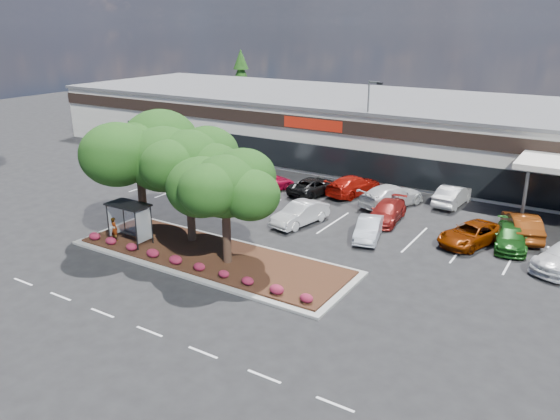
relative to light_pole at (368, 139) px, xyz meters
The scene contains 27 objects.
ground 24.67m from the light_pole, 88.18° to the right, with size 160.00×160.00×0.00m, color black.
retail_store 9.63m from the light_pole, 84.99° to the left, with size 80.40×25.20×6.25m.
landscape_island 20.73m from the light_pole, 93.45° to the right, with size 18.00×6.00×0.26m.
lane_markings 14.48m from the light_pole, 87.39° to the right, with size 33.12×20.06×0.01m.
shrub_row 22.74m from the light_pole, 93.12° to the right, with size 17.00×0.80×0.50m, color maroon, non-canonical shape.
bus_shelter 22.49m from the light_pole, 107.45° to the right, with size 2.75×1.55×2.59m.
island_tree_west 21.12m from the light_pole, 110.01° to the right, with size 7.20×7.20×7.89m, color #14350D, non-canonical shape.
island_tree_mid 19.50m from the light_pole, 101.01° to the right, with size 6.60×6.60×7.32m, color #14350D, non-canonical shape.
island_tree_east 20.65m from the light_pole, 89.24° to the right, with size 5.80×5.80×6.50m, color #14350D, non-canonical shape.
conifer_north_west 36.39m from the light_pole, 143.46° to the left, with size 4.40×4.40×10.00m, color #14350D.
person_waiting 23.40m from the light_pole, 109.73° to the right, with size 0.58×0.38×1.58m, color #594C47.
light_pole is the anchor object (origin of this frame).
car_0 15.80m from the light_pole, 145.23° to the right, with size 2.15×5.29×1.54m, color #A4A7AF.
car_1 13.15m from the light_pole, 128.30° to the right, with size 2.42×5.25×1.46m, color maroon.
car_2 12.59m from the light_pole, 121.44° to the right, with size 2.56×5.56×1.55m, color #B8B8B8.
car_3 12.74m from the light_pole, 88.20° to the right, with size 1.65×4.74×1.56m, color silver.
car_4 10.52m from the light_pole, 57.81° to the right, with size 1.99×4.90×1.42m, color maroon.
car_5 13.88m from the light_pole, 65.59° to the right, with size 1.47×4.20×1.39m, color silver.
car_6 15.43m from the light_pole, 39.93° to the right, with size 2.32×5.04×1.40m, color #682202.
car_7 16.69m from the light_pole, 32.71° to the right, with size 1.90×4.67×1.36m, color #154713.
car_9 11.40m from the light_pole, 144.97° to the right, with size 1.73×4.96×1.64m, color #999FA3.
car_10 9.66m from the light_pole, 131.69° to the right, with size 2.22×4.82×1.34m, color maroon.
car_11 6.79m from the light_pole, 111.18° to the right, with size 2.33×5.05×1.40m, color black.
car_12 5.07m from the light_pole, 80.48° to the right, with size 2.23×5.49×1.59m, color #9C1109.
car_13 7.39m from the light_pole, 49.25° to the right, with size 2.35×5.77×1.67m, color silver.
car_14 9.19m from the light_pole, 15.25° to the right, with size 1.67×4.79×1.58m, color #BBBBBB.
car_15 15.91m from the light_pole, 25.37° to the right, with size 1.77×5.08×1.67m, color #6B2B0A.
Camera 1 is at (17.65, -19.47, 13.62)m, focal length 35.00 mm.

